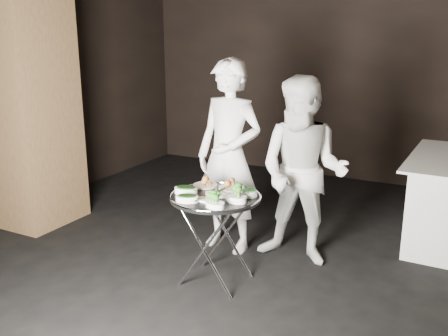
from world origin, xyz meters
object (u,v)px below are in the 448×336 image
at_px(tray_stand, 215,235).
at_px(serving_tray, 215,197).
at_px(waiter_right, 303,172).
at_px(waiter_left, 229,157).

height_order(tray_stand, serving_tray, serving_tray).
xyz_separation_m(tray_stand, waiter_right, (0.48, 0.72, 0.42)).
bearing_deg(serving_tray, waiter_left, 108.30).
xyz_separation_m(waiter_left, waiter_right, (0.71, 0.04, -0.07)).
bearing_deg(waiter_left, tray_stand, -66.15).
relative_size(waiter_left, waiter_right, 1.08).
height_order(tray_stand, waiter_left, waiter_left).
relative_size(serving_tray, waiter_left, 0.41).
relative_size(serving_tray, waiter_right, 0.44).
distance_m(serving_tray, waiter_right, 0.87).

